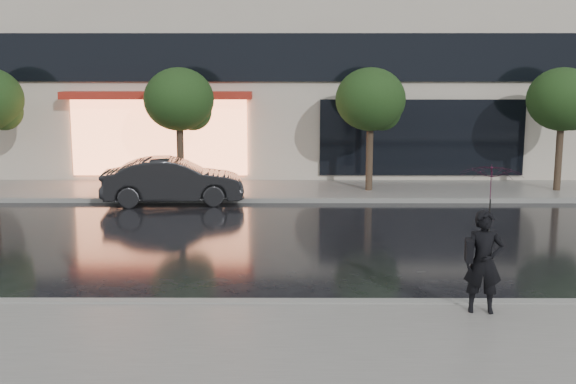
{
  "coord_description": "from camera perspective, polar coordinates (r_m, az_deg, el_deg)",
  "views": [
    {
      "loc": [
        0.51,
        -12.71,
        4.09
      ],
      "look_at": [
        0.45,
        2.41,
        1.4
      ],
      "focal_mm": 45.0,
      "sensor_mm": 36.0,
      "label": 1
    }
  ],
  "objects": [
    {
      "name": "tree_mid_east",
      "position": [
        22.91,
        6.68,
        7.1
      ],
      "size": [
        2.2,
        2.2,
        3.99
      ],
      "color": "#33261C",
      "rests_on": "ground"
    },
    {
      "name": "ground",
      "position": [
        13.36,
        -1.97,
        -7.74
      ],
      "size": [
        120.0,
        120.0,
        0.0
      ],
      "primitive_type": "plane",
      "color": "black",
      "rests_on": "ground"
    },
    {
      "name": "tree_mid_west",
      "position": [
        23.03,
        -8.45,
        7.08
      ],
      "size": [
        2.2,
        2.2,
        3.99
      ],
      "color": "#33261C",
      "rests_on": "ground"
    },
    {
      "name": "curb_near",
      "position": [
        12.39,
        -2.15,
        -8.85
      ],
      "size": [
        60.0,
        0.25,
        0.14
      ],
      "primitive_type": "cube",
      "color": "gray",
      "rests_on": "ground"
    },
    {
      "name": "curb_far",
      "position": [
        21.59,
        -1.12,
        -0.64
      ],
      "size": [
        60.0,
        0.25,
        0.14
      ],
      "primitive_type": "cube",
      "color": "gray",
      "rests_on": "ground"
    },
    {
      "name": "parked_car",
      "position": [
        21.56,
        -9.07,
        0.87
      ],
      "size": [
        4.27,
        1.9,
        1.36
      ],
      "primitive_type": "imported",
      "rotation": [
        0.0,
        0.0,
        1.68
      ],
      "color": "black",
      "rests_on": "ground"
    },
    {
      "name": "pedestrian_with_umbrella",
      "position": [
        11.87,
        15.55,
        -1.71
      ],
      "size": [
        1.14,
        1.15,
        2.42
      ],
      "rotation": [
        0.0,
        0.0,
        -0.14
      ],
      "color": "black",
      "rests_on": "sidewalk_near"
    },
    {
      "name": "sidewalk_far",
      "position": [
        23.31,
        -1.02,
        0.14
      ],
      "size": [
        60.0,
        3.5,
        0.12
      ],
      "primitive_type": "cube",
      "color": "slate",
      "rests_on": "ground"
    },
    {
      "name": "sidewalk_near",
      "position": [
        10.29,
        -2.68,
        -12.97
      ],
      "size": [
        60.0,
        4.5,
        0.12
      ],
      "primitive_type": "cube",
      "color": "slate",
      "rests_on": "ground"
    },
    {
      "name": "tree_far_east",
      "position": [
        24.32,
        20.97,
        6.68
      ],
      "size": [
        2.2,
        2.2,
        3.99
      ],
      "color": "#33261C",
      "rests_on": "ground"
    }
  ]
}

